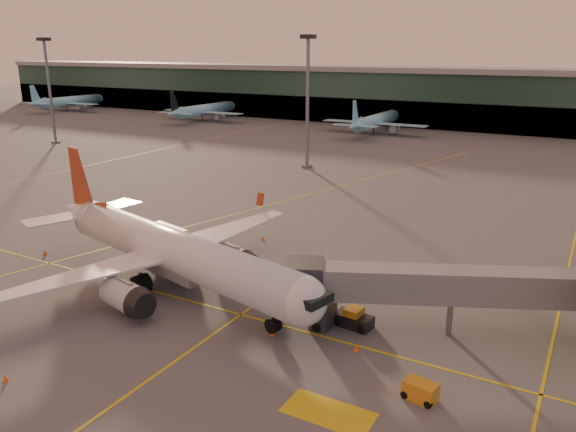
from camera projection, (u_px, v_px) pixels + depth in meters
The scene contains 16 objects.
ground at pixel (161, 325), 48.76m from camera, with size 600.00×600.00×0.00m, color #4C4F54.
taxi_markings at pixel (315, 199), 89.35m from camera, with size 100.12×173.00×0.01m.
terminal at pixel (487, 99), 164.69m from camera, with size 400.00×20.00×17.60m.
mast_west_far at pixel (49, 83), 138.51m from camera, with size 2.40×2.40×25.60m.
mast_west_near at pixel (308, 92), 109.01m from camera, with size 2.40×2.40×25.60m.
distant_aircraft_row at pixel (288, 127), 172.54m from camera, with size 225.00×34.00×13.00m.
main_airplane at pixel (168, 250), 55.26m from camera, with size 39.76×36.19×12.13m.
jet_bridge at pixel (471, 289), 45.91m from camera, with size 27.55×14.72×5.96m.
catering_truck at pixel (166, 243), 62.36m from camera, with size 5.66×3.48×4.09m.
gpu_cart at pixel (420, 391), 38.19m from camera, with size 2.47×1.75×1.32m.
pushback_tug at pixel (353, 319), 48.32m from camera, with size 3.46×2.15×1.68m.
cone_nose at pixel (357, 347), 44.48m from camera, with size 0.45×0.45×0.58m.
cone_tail at pixel (45, 252), 65.25m from camera, with size 0.48×0.48×0.62m.
cone_wing_right at pixel (5, 378), 40.38m from camera, with size 0.40×0.40×0.51m.
cone_wing_left at pixel (263, 238), 70.35m from camera, with size 0.38×0.38×0.49m.
cone_fwd at pixel (273, 332), 46.91m from camera, with size 0.43×0.43×0.54m.
Camera 1 is at (31.19, -32.95, 23.03)m, focal length 35.00 mm.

